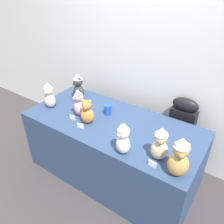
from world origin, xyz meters
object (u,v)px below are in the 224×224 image
teddy_bear_ginger (87,112)px  teddy_bear_snow (123,138)px  display_table (112,149)px  party_cup_blue (108,110)px  teddy_bear_honey (180,157)px  instrument_case (180,134)px  teddy_bear_sand (160,144)px  teddy_bear_blush (79,104)px  teddy_bear_cream (49,95)px  teddy_bear_charcoal (78,87)px

teddy_bear_ginger → teddy_bear_snow: bearing=-44.2°
display_table → teddy_bear_ginger: size_ratio=6.99×
display_table → party_cup_blue: (-0.12, 0.10, 0.42)m
teddy_bear_honey → instrument_case: bearing=81.6°
teddy_bear_ginger → teddy_bear_honey: teddy_bear_honey is taller
display_table → teddy_bear_snow: 0.69m
instrument_case → teddy_bear_ginger: 1.10m
party_cup_blue → teddy_bear_snow: bearing=-43.0°
teddy_bear_ginger → party_cup_blue: (0.07, 0.25, -0.07)m
instrument_case → teddy_bear_honey: 0.99m
teddy_bear_sand → teddy_bear_blush: teddy_bear_sand is taller
display_table → party_cup_blue: bearing=140.4°
instrument_case → teddy_bear_snow: size_ratio=3.10×
teddy_bear_snow → party_cup_blue: bearing=163.4°
teddy_bear_sand → teddy_bear_honey: (0.19, -0.08, 0.02)m
instrument_case → teddy_bear_cream: 1.54m
teddy_bear_snow → teddy_bear_honey: size_ratio=0.86×
teddy_bear_charcoal → teddy_bear_honey: size_ratio=0.94×
teddy_bear_snow → party_cup_blue: (-0.46, 0.43, -0.09)m
display_table → teddy_bear_charcoal: (-0.61, 0.19, 0.52)m
instrument_case → teddy_bear_blush: 1.19m
teddy_bear_ginger → party_cup_blue: size_ratio=2.40×
teddy_bear_blush → teddy_bear_cream: teddy_bear_cream is taller
teddy_bear_snow → teddy_bear_honey: teddy_bear_honey is taller
teddy_bear_blush → teddy_bear_charcoal: bearing=166.3°
teddy_bear_cream → display_table: bearing=7.7°
party_cup_blue → teddy_bear_honey: bearing=-23.7°
teddy_bear_honey → teddy_bear_cream: bearing=149.9°
teddy_bear_sand → teddy_bear_snow: bearing=177.5°
display_table → teddy_bear_blush: (-0.37, -0.08, 0.49)m
teddy_bear_snow → teddy_bear_cream: bearing=-163.2°
teddy_bear_sand → teddy_bear_charcoal: (-1.23, 0.41, 0.01)m
teddy_bear_snow → teddy_bear_blush: teddy_bear_snow is taller
teddy_bear_blush → teddy_bear_honey: teddy_bear_honey is taller
teddy_bear_cream → party_cup_blue: bearing=18.3°
teddy_bear_snow → teddy_bear_cream: 1.10m
teddy_bear_charcoal → display_table: bearing=-0.2°
teddy_bear_snow → teddy_bear_ginger: bearing=-171.8°
instrument_case → teddy_bear_ginger: size_ratio=3.52×
display_table → teddy_bear_ginger: bearing=-143.1°
teddy_bear_snow → teddy_bear_charcoal: bearing=177.9°
teddy_bear_sand → teddy_bear_cream: teddy_bear_sand is taller
display_table → teddy_bear_snow: (0.33, -0.32, 0.51)m
teddy_bear_sand → teddy_bear_ginger: size_ratio=1.17×
teddy_bear_charcoal → party_cup_blue: size_ratio=2.95×
teddy_bear_ginger → party_cup_blue: 0.27m
teddy_bear_snow → teddy_bear_ginger: (-0.53, 0.18, -0.02)m
teddy_bear_blush → teddy_bear_charcoal: teddy_bear_charcoal is taller
teddy_bear_blush → party_cup_blue: 0.31m
instrument_case → teddy_bear_ginger: (-0.76, -0.70, 0.38)m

